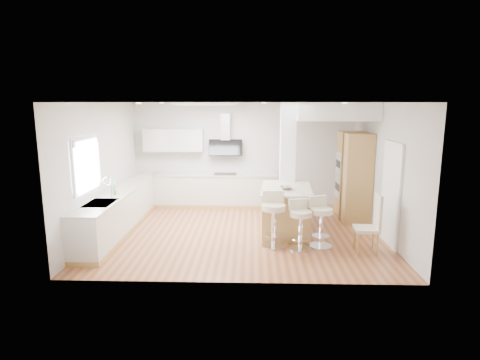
{
  "coord_description": "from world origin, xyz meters",
  "views": [
    {
      "loc": [
        0.23,
        -8.4,
        2.81
      ],
      "look_at": [
        -0.05,
        0.4,
        1.09
      ],
      "focal_mm": 30.0,
      "sensor_mm": 36.0,
      "label": 1
    }
  ],
  "objects_px": {
    "dining_chair": "(372,222)",
    "peninsula": "(286,209)",
    "bar_stool_a": "(273,216)",
    "bar_stool_b": "(300,222)",
    "bar_stool_c": "(321,219)"
  },
  "relations": [
    {
      "from": "bar_stool_a",
      "to": "bar_stool_c",
      "type": "bearing_deg",
      "value": 0.75
    },
    {
      "from": "peninsula",
      "to": "bar_stool_b",
      "type": "relative_size",
      "value": 1.74
    },
    {
      "from": "peninsula",
      "to": "bar_stool_b",
      "type": "xyz_separation_m",
      "value": [
        0.19,
        -1.08,
        0.05
      ]
    },
    {
      "from": "bar_stool_a",
      "to": "bar_stool_b",
      "type": "relative_size",
      "value": 1.13
    },
    {
      "from": "bar_stool_a",
      "to": "dining_chair",
      "type": "bearing_deg",
      "value": -8.62
    },
    {
      "from": "bar_stool_b",
      "to": "dining_chair",
      "type": "height_order",
      "value": "dining_chair"
    },
    {
      "from": "peninsula",
      "to": "bar_stool_a",
      "type": "xyz_separation_m",
      "value": [
        -0.32,
        -0.95,
        0.12
      ]
    },
    {
      "from": "bar_stool_b",
      "to": "dining_chair",
      "type": "bearing_deg",
      "value": -21.43
    },
    {
      "from": "bar_stool_b",
      "to": "dining_chair",
      "type": "distance_m",
      "value": 1.34
    },
    {
      "from": "bar_stool_a",
      "to": "peninsula",
      "type": "bearing_deg",
      "value": 71.43
    },
    {
      "from": "peninsula",
      "to": "dining_chair",
      "type": "relative_size",
      "value": 1.48
    },
    {
      "from": "bar_stool_b",
      "to": "bar_stool_a",
      "type": "bearing_deg",
      "value": 150.91
    },
    {
      "from": "bar_stool_a",
      "to": "bar_stool_c",
      "type": "xyz_separation_m",
      "value": [
        0.92,
        0.01,
        -0.05
      ]
    },
    {
      "from": "dining_chair",
      "to": "bar_stool_b",
      "type": "bearing_deg",
      "value": 176.04
    },
    {
      "from": "dining_chair",
      "to": "peninsula",
      "type": "bearing_deg",
      "value": 143.35
    }
  ]
}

